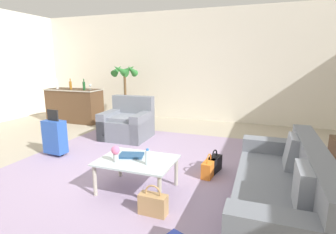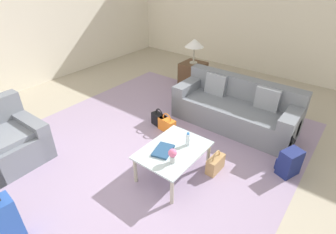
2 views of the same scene
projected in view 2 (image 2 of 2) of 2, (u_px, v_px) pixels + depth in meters
ground_plane at (129, 174)px, 3.78m from camera, size 12.00×12.00×0.00m
wall_right at (271, 12)px, 6.40m from camera, size 0.12×8.00×3.10m
area_rug at (146, 148)px, 4.29m from camera, size 5.20×4.40×0.01m
couch at (236, 109)px, 4.79m from camera, size 0.86×2.18×0.84m
armchair at (4, 144)px, 3.89m from camera, size 1.00×0.92×0.91m
coffee_table at (173, 152)px, 3.59m from camera, size 0.98×0.72×0.44m
water_bottle at (188, 139)px, 3.60m from camera, size 0.06×0.06×0.20m
coffee_table_book at (163, 150)px, 3.51m from camera, size 0.36×0.29×0.03m
flower_vase at (173, 155)px, 3.27m from camera, size 0.11×0.11×0.21m
side_table at (193, 74)px, 6.33m from camera, size 0.53×0.53×0.55m
table_lamp at (194, 43)px, 5.94m from camera, size 0.43×0.43×0.57m
handbag_orange at (167, 125)px, 4.66m from camera, size 0.17×0.33×0.36m
handbag_tan at (215, 164)px, 3.77m from camera, size 0.32×0.15×0.36m
handbag_black at (159, 120)px, 4.80m from camera, size 0.21×0.34×0.36m
backpack_navy at (289, 163)px, 3.69m from camera, size 0.35×0.33×0.40m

